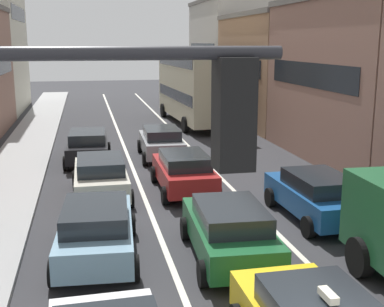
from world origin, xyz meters
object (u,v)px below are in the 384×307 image
object	(u,v)px
wagon_left_lane_second	(96,229)
sedan_left_lane_fourth	(88,146)
bus_mid_queue_primary	(192,82)
coupe_centre_lane_fourth	(161,142)
hatchback_centre_lane_third	(184,171)
sedan_centre_lane_second	(229,230)
sedan_right_lane_behind_truck	(317,195)
sedan_left_lane_third	(101,176)

from	to	relation	value
wagon_left_lane_second	sedan_left_lane_fourth	bearing A→B (deg)	4.28
wagon_left_lane_second	bus_mid_queue_primary	world-z (taller)	bus_mid_queue_primary
coupe_centre_lane_fourth	sedan_left_lane_fourth	xyz separation A→B (m)	(-3.45, -0.22, 0.00)
wagon_left_lane_second	hatchback_centre_lane_third	distance (m)	6.43
wagon_left_lane_second	bus_mid_queue_primary	bearing A→B (deg)	-14.42
bus_mid_queue_primary	sedan_centre_lane_second	bearing A→B (deg)	168.08
wagon_left_lane_second	coupe_centre_lane_fourth	bearing A→B (deg)	-12.81
sedan_right_lane_behind_truck	sedan_centre_lane_second	bearing A→B (deg)	123.08
sedan_centre_lane_second	coupe_centre_lane_fourth	distance (m)	11.97
hatchback_centre_lane_third	coupe_centre_lane_fourth	world-z (taller)	same
sedan_right_lane_behind_truck	sedan_left_lane_third	bearing A→B (deg)	59.17
sedan_left_lane_third	sedan_right_lane_behind_truck	distance (m)	7.53
hatchback_centre_lane_third	sedan_centre_lane_second	bearing A→B (deg)	-179.85
coupe_centre_lane_fourth	sedan_left_lane_third	bearing A→B (deg)	154.09
wagon_left_lane_second	sedan_left_lane_third	xyz separation A→B (m)	(0.29, 5.40, 0.00)
coupe_centre_lane_fourth	bus_mid_queue_primary	bearing A→B (deg)	-18.27
sedan_centre_lane_second	sedan_right_lane_behind_truck	bearing A→B (deg)	-52.92
hatchback_centre_lane_third	sedan_right_lane_behind_truck	size ratio (longest dim) A/B	1.00
sedan_left_lane_third	sedan_centre_lane_second	bearing A→B (deg)	-153.76
sedan_centre_lane_second	sedan_right_lane_behind_truck	distance (m)	4.24
wagon_left_lane_second	hatchback_centre_lane_third	bearing A→B (deg)	-27.49
wagon_left_lane_second	sedan_right_lane_behind_truck	world-z (taller)	same
sedan_centre_lane_second	sedan_left_lane_fourth	xyz separation A→B (m)	(-3.41, 11.75, 0.00)
wagon_left_lane_second	sedan_centre_lane_second	bearing A→B (deg)	-98.45
hatchback_centre_lane_third	sedan_right_lane_behind_truck	bearing A→B (deg)	-137.40
sedan_right_lane_behind_truck	wagon_left_lane_second	bearing A→B (deg)	102.63
sedan_centre_lane_second	sedan_left_lane_fourth	world-z (taller)	same
hatchback_centre_lane_third	coupe_centre_lane_fourth	bearing A→B (deg)	0.20
sedan_right_lane_behind_truck	hatchback_centre_lane_third	bearing A→B (deg)	41.23
wagon_left_lane_second	bus_mid_queue_primary	distance (m)	22.30
sedan_centre_lane_second	coupe_centre_lane_fourth	bearing A→B (deg)	2.80
wagon_left_lane_second	sedan_left_lane_fourth	distance (m)	11.04
sedan_left_lane_third	wagon_left_lane_second	bearing A→B (deg)	176.86
sedan_left_lane_third	sedan_right_lane_behind_truck	size ratio (longest dim) A/B	0.99
wagon_left_lane_second	sedan_left_lane_third	distance (m)	5.41
coupe_centre_lane_fourth	sedan_left_lane_fourth	world-z (taller)	same
sedan_centre_lane_second	sedan_right_lane_behind_truck	world-z (taller)	same
wagon_left_lane_second	sedan_left_lane_fourth	xyz separation A→B (m)	(-0.10, 11.04, 0.00)
sedan_centre_lane_second	sedan_left_lane_fourth	distance (m)	12.24
sedan_left_lane_fourth	bus_mid_queue_primary	size ratio (longest dim) A/B	0.41
sedan_centre_lane_second	hatchback_centre_lane_third	xyz separation A→B (m)	(0.02, 6.21, 0.00)
wagon_left_lane_second	sedan_left_lane_fourth	size ratio (longest dim) A/B	1.01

